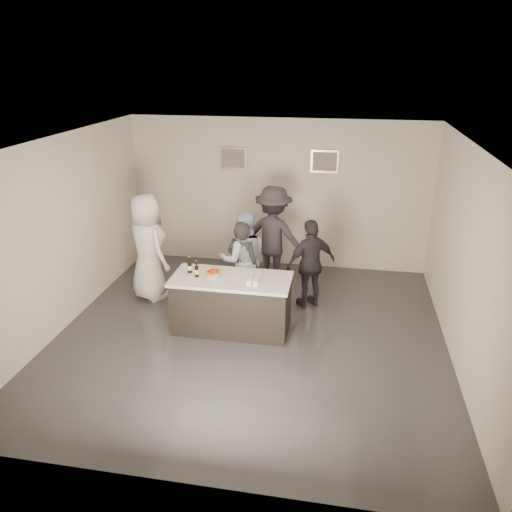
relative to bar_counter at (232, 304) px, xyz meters
name	(u,v)px	position (x,y,z in m)	size (l,w,h in m)	color
floor	(250,335)	(0.33, -0.16, -0.45)	(6.00, 6.00, 0.00)	#3D3D42
ceiling	(249,143)	(0.33, -0.16, 2.55)	(6.00, 6.00, 0.00)	white
wall_back	(278,194)	(0.33, 2.84, 1.05)	(6.00, 0.04, 3.00)	silver
wall_front	(188,361)	(0.33, -3.16, 1.05)	(6.00, 0.04, 3.00)	silver
wall_left	(62,234)	(-2.67, -0.16, 1.05)	(0.04, 6.00, 3.00)	silver
wall_right	(465,260)	(3.33, -0.16, 1.05)	(0.04, 6.00, 3.00)	silver
picture_left	(234,158)	(-0.57, 2.81, 1.75)	(0.54, 0.04, 0.44)	#B2B2B7
picture_right	(325,161)	(1.23, 2.81, 1.75)	(0.54, 0.04, 0.44)	#B2B2B7
bar_counter	(232,304)	(0.00, 0.00, 0.00)	(1.86, 0.86, 0.90)	white
cake	(213,275)	(-0.28, -0.03, 0.49)	(0.24, 0.24, 0.08)	orange
beer_bottle_a	(190,265)	(-0.69, 0.07, 0.58)	(0.07, 0.07, 0.26)	black
beer_bottle_b	(197,269)	(-0.53, -0.06, 0.58)	(0.07, 0.07, 0.26)	black
tumbler_cluster	(254,278)	(0.37, -0.05, 0.49)	(0.19, 0.40, 0.08)	#C69112
candles	(203,285)	(-0.35, -0.34, 0.45)	(0.24, 0.08, 0.01)	pink
person_main_black	(243,266)	(0.04, 0.72, 0.35)	(0.58, 0.38, 1.60)	black
person_main_blue	(243,259)	(0.02, 0.85, 0.41)	(0.84, 0.65, 1.72)	#9FADCF
person_guest_left	(148,247)	(-1.71, 0.87, 0.51)	(0.94, 0.61, 1.92)	white
person_guest_right	(311,264)	(1.16, 1.04, 0.34)	(0.92, 0.38, 1.58)	#2C2A31
person_guest_back	(273,237)	(0.39, 1.82, 0.51)	(1.24, 0.71, 1.92)	#2E2D35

